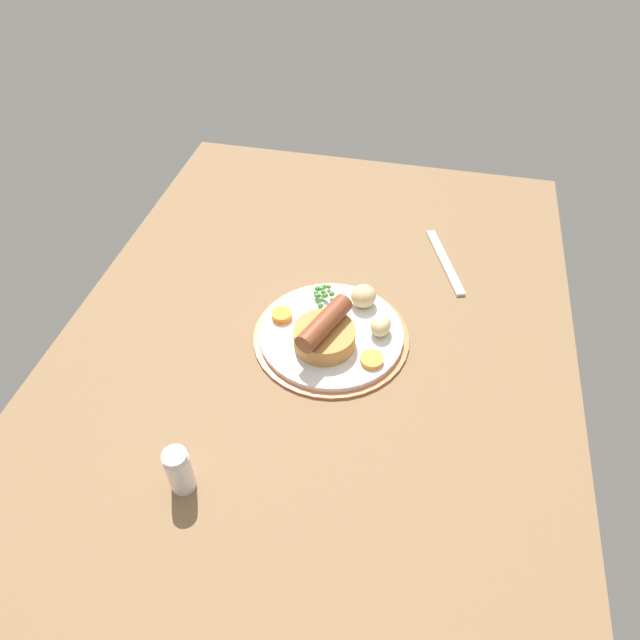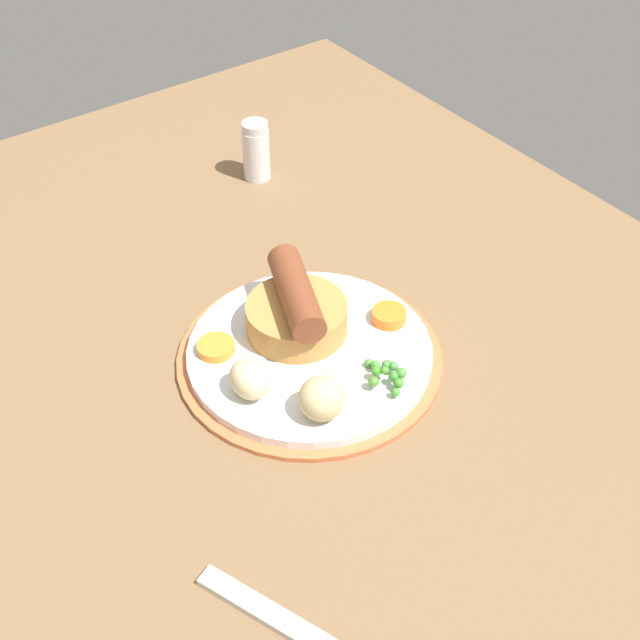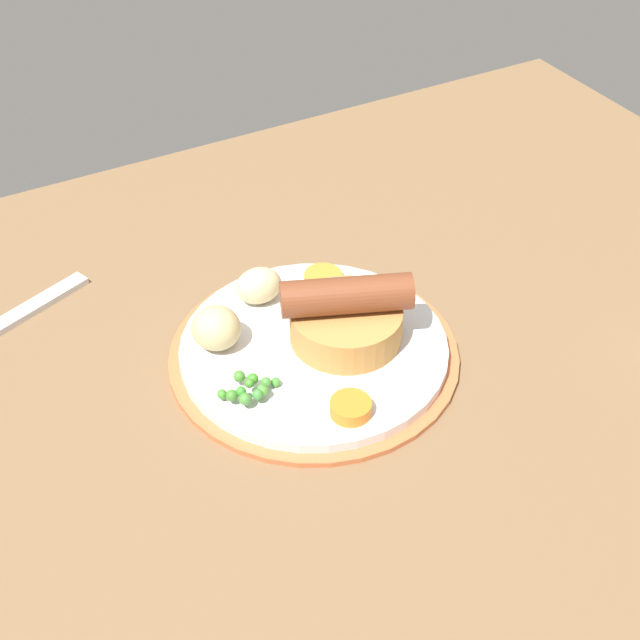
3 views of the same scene
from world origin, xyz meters
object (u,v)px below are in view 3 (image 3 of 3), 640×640
(dinner_plate, at_px, (311,353))
(sausage_pudding, at_px, (346,316))
(potato_chunk_0, at_px, (216,328))
(carrot_slice_1, at_px, (351,408))
(carrot_slice_0, at_px, (323,278))
(potato_chunk_1, at_px, (259,286))
(fork, at_px, (1,326))
(pea_pile, at_px, (249,388))

(dinner_plate, relative_size, sausage_pudding, 2.20)
(dinner_plate, xyz_separation_m, potato_chunk_0, (-0.07, 0.04, 0.03))
(potato_chunk_0, height_order, carrot_slice_1, potato_chunk_0)
(carrot_slice_0, height_order, carrot_slice_1, carrot_slice_1)
(potato_chunk_1, height_order, carrot_slice_0, potato_chunk_1)
(fork, bearing_deg, sausage_pudding, -55.19)
(sausage_pudding, bearing_deg, fork, -11.90)
(carrot_slice_1, bearing_deg, dinner_plate, 83.37)
(pea_pile, distance_m, potato_chunk_1, 0.12)
(potato_chunk_0, xyz_separation_m, fork, (-0.15, 0.13, -0.03))
(pea_pile, relative_size, potato_chunk_1, 1.25)
(potato_chunk_0, bearing_deg, pea_pile, -91.95)
(pea_pile, height_order, potato_chunk_1, potato_chunk_1)
(dinner_plate, distance_m, carrot_slice_1, 0.08)
(carrot_slice_0, relative_size, carrot_slice_1, 1.07)
(pea_pile, bearing_deg, carrot_slice_1, -40.95)
(sausage_pudding, distance_m, pea_pile, 0.11)
(dinner_plate, height_order, sausage_pudding, sausage_pudding)
(potato_chunk_0, xyz_separation_m, carrot_slice_1, (0.06, -0.12, -0.01))
(carrot_slice_0, distance_m, fork, 0.29)
(dinner_plate, distance_m, pea_pile, 0.08)
(pea_pile, distance_m, fork, 0.25)
(dinner_plate, distance_m, potato_chunk_1, 0.08)
(dinner_plate, bearing_deg, pea_pile, -156.61)
(sausage_pudding, bearing_deg, potato_chunk_1, -40.02)
(carrot_slice_1, bearing_deg, potato_chunk_0, 115.76)
(dinner_plate, height_order, potato_chunk_1, potato_chunk_1)
(sausage_pudding, xyz_separation_m, potato_chunk_1, (-0.04, 0.08, -0.01))
(pea_pile, xyz_separation_m, fork, (-0.15, 0.19, -0.02))
(pea_pile, relative_size, fork, 0.29)
(pea_pile, xyz_separation_m, potato_chunk_0, (0.00, 0.07, 0.01))
(carrot_slice_1, bearing_deg, pea_pile, 139.05)
(potato_chunk_1, height_order, fork, potato_chunk_1)
(potato_chunk_1, bearing_deg, dinner_plate, -80.97)
(carrot_slice_1, bearing_deg, sausage_pudding, 62.64)
(sausage_pudding, height_order, fork, sausage_pudding)
(potato_chunk_0, xyz_separation_m, carrot_slice_0, (0.12, 0.03, -0.01))
(potato_chunk_0, bearing_deg, carrot_slice_0, 15.47)
(dinner_plate, xyz_separation_m, fork, (-0.22, 0.16, -0.00))
(fork, bearing_deg, carrot_slice_1, -70.79)
(dinner_plate, relative_size, carrot_slice_0, 7.07)
(sausage_pudding, xyz_separation_m, carrot_slice_0, (0.02, 0.08, -0.02))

